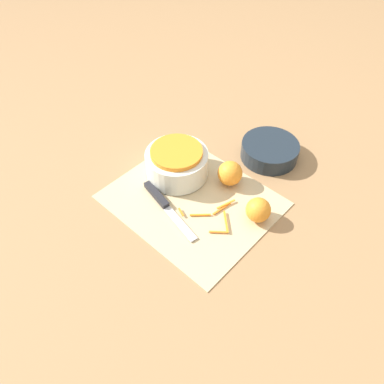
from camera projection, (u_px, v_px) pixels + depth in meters
name	position (u px, v px, depth m)	size (l,w,h in m)	color
ground_plane	(192.00, 200.00, 1.07)	(4.00, 4.00, 0.00)	#9E754C
cutting_board	(192.00, 200.00, 1.07)	(0.44, 0.37, 0.01)	#CCB284
bowl_speckled	(177.00, 162.00, 1.10)	(0.19, 0.19, 0.09)	silver
bowl_dark	(270.00, 150.00, 1.17)	(0.18, 0.18, 0.05)	#1E2833
knife	(161.00, 200.00, 1.05)	(0.24, 0.07, 0.02)	#232328
orange_left	(230.00, 173.00, 1.08)	(0.07, 0.07, 0.07)	orange
orange_right	(258.00, 210.00, 0.99)	(0.07, 0.07, 0.07)	orange
peel_pile	(215.00, 215.00, 1.02)	(0.15, 0.14, 0.01)	orange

